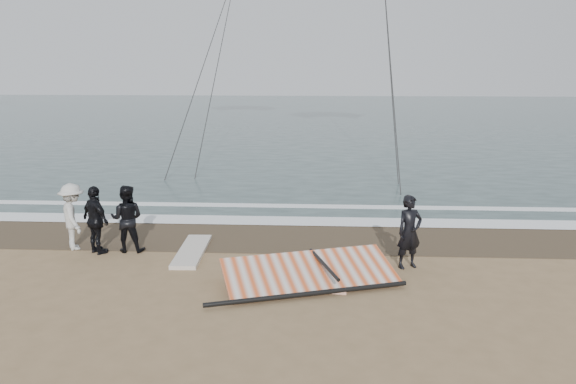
# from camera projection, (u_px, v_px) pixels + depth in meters

# --- Properties ---
(ground) EXTENTS (120.00, 120.00, 0.00)m
(ground) POSITION_uv_depth(u_px,v_px,m) (275.00, 310.00, 10.74)
(ground) COLOR #8C704C
(ground) RESTS_ON ground
(sea) EXTENTS (120.00, 54.00, 0.02)m
(sea) POSITION_uv_depth(u_px,v_px,m) (307.00, 120.00, 42.77)
(sea) COLOR #233838
(sea) RESTS_ON ground
(wet_sand) EXTENTS (120.00, 2.80, 0.01)m
(wet_sand) POSITION_uv_depth(u_px,v_px,m) (287.00, 236.00, 15.11)
(wet_sand) COLOR #4C3D2B
(wet_sand) RESTS_ON ground
(foam_near) EXTENTS (120.00, 0.90, 0.01)m
(foam_near) POSITION_uv_depth(u_px,v_px,m) (290.00, 221.00, 16.46)
(foam_near) COLOR white
(foam_near) RESTS_ON sea
(foam_far) EXTENTS (120.00, 0.45, 0.01)m
(foam_far) POSITION_uv_depth(u_px,v_px,m) (292.00, 206.00, 18.11)
(foam_far) COLOR white
(foam_far) RESTS_ON sea
(man_main) EXTENTS (0.73, 0.63, 1.70)m
(man_main) POSITION_uv_depth(u_px,v_px,m) (409.00, 232.00, 12.71)
(man_main) COLOR black
(man_main) RESTS_ON ground
(board_white) EXTENTS (0.88, 2.31, 0.09)m
(board_white) POSITION_uv_depth(u_px,v_px,m) (335.00, 272.00, 12.52)
(board_white) COLOR silver
(board_white) RESTS_ON ground
(board_cream) EXTENTS (0.68, 2.33, 0.10)m
(board_cream) POSITION_uv_depth(u_px,v_px,m) (192.00, 251.00, 13.84)
(board_cream) COLOR beige
(board_cream) RESTS_ON ground
(trio_cluster) EXTENTS (2.38, 1.39, 1.69)m
(trio_cluster) POSITION_uv_depth(u_px,v_px,m) (96.00, 218.00, 13.83)
(trio_cluster) COLOR black
(trio_cluster) RESTS_ON ground
(sail_rig) EXTENTS (4.05, 2.74, 0.49)m
(sail_rig) POSITION_uv_depth(u_px,v_px,m) (307.00, 272.00, 12.08)
(sail_rig) COLOR black
(sail_rig) RESTS_ON ground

